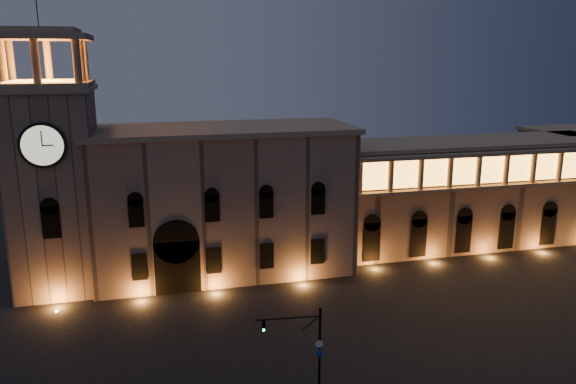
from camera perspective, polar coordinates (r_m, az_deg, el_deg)
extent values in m
plane|color=black|center=(51.14, -0.56, -16.43)|extent=(160.00, 160.00, 0.00)
cube|color=#826755|center=(67.74, -6.59, -1.05)|extent=(30.00, 12.00, 17.00)
cube|color=gray|center=(66.05, -6.80, 6.35)|extent=(30.80, 12.80, 0.60)
cube|color=black|center=(63.81, -11.18, -7.36)|extent=(5.00, 1.40, 6.00)
cylinder|color=black|center=(62.81, -11.31, -4.81)|extent=(5.00, 1.40, 5.00)
cube|color=#FF9E32|center=(63.70, -11.17, -7.60)|extent=(4.20, 0.20, 5.00)
cube|color=#826755|center=(66.45, -22.54, -0.10)|extent=(9.00, 9.00, 22.00)
cube|color=gray|center=(64.89, -23.46, 9.59)|extent=(9.80, 9.80, 0.50)
cylinder|color=black|center=(60.81, -23.66, 4.37)|extent=(4.60, 0.35, 4.60)
cylinder|color=beige|center=(60.67, -23.68, 4.35)|extent=(4.00, 0.12, 4.00)
cube|color=gray|center=(64.86, -23.50, 10.03)|extent=(9.40, 9.40, 0.50)
cube|color=#FF9E32|center=(64.85, -23.53, 10.29)|extent=(6.80, 6.80, 0.15)
cylinder|color=gray|center=(61.05, -24.27, 12.01)|extent=(0.76, 0.76, 4.20)
cylinder|color=gray|center=(60.53, -20.66, 12.32)|extent=(0.76, 0.76, 4.20)
cylinder|color=gray|center=(69.22, -26.36, 11.87)|extent=(0.76, 0.76, 4.20)
cylinder|color=gray|center=(68.55, -23.19, 12.17)|extent=(0.76, 0.76, 4.20)
cylinder|color=gray|center=(68.09, -19.97, 12.45)|extent=(0.76, 0.76, 4.20)
cylinder|color=gray|center=(65.50, -27.04, 11.77)|extent=(0.76, 0.76, 4.20)
cylinder|color=gray|center=(64.31, -20.29, 12.39)|extent=(0.76, 0.76, 4.20)
cube|color=gray|center=(64.82, -23.91, 14.21)|extent=(9.80, 9.80, 0.60)
cube|color=gray|center=(64.84, -23.97, 14.73)|extent=(7.50, 7.50, 0.60)
cylinder|color=black|center=(64.96, -24.17, 16.75)|extent=(0.10, 0.10, 4.00)
cube|color=#7D6250|center=(81.39, 17.69, -0.19)|extent=(40.00, 10.00, 14.00)
cube|color=gray|center=(80.03, 18.06, 4.85)|extent=(40.60, 10.60, 0.50)
cube|color=gray|center=(76.40, 19.95, 0.52)|extent=(40.00, 1.20, 0.40)
cube|color=gray|center=(75.59, 20.21, 3.69)|extent=(40.00, 1.40, 0.50)
cube|color=#FF9E32|center=(76.40, 19.86, 2.22)|extent=(38.00, 0.15, 3.60)
cylinder|color=gray|center=(67.61, 7.31, 1.52)|extent=(0.70, 0.70, 4.00)
cylinder|color=gray|center=(69.15, 10.41, 1.67)|extent=(0.70, 0.70, 4.00)
cylinder|color=gray|center=(70.88, 13.36, 1.82)|extent=(0.70, 0.70, 4.00)
cylinder|color=gray|center=(72.79, 16.16, 1.96)|extent=(0.70, 0.70, 4.00)
cylinder|color=gray|center=(74.86, 18.81, 2.08)|extent=(0.70, 0.70, 4.00)
cylinder|color=gray|center=(77.09, 21.32, 2.19)|extent=(0.70, 0.70, 4.00)
cylinder|color=gray|center=(79.45, 23.68, 2.29)|extent=(0.70, 0.70, 4.00)
cylinder|color=gray|center=(81.94, 25.90, 2.38)|extent=(0.70, 0.70, 4.00)
cylinder|color=black|center=(45.12, 3.23, -15.84)|extent=(0.20, 0.20, 6.90)
sphere|color=black|center=(43.47, 3.29, -11.77)|extent=(0.28, 0.28, 0.28)
cylinder|color=black|center=(43.35, 0.01, -12.69)|extent=(4.92, 0.62, 0.12)
cube|color=black|center=(43.37, -2.51, -13.42)|extent=(0.32, 0.31, 0.84)
cylinder|color=#0CE53F|center=(43.36, -2.49, -13.84)|extent=(0.18, 0.10, 0.18)
cylinder|color=silver|center=(44.65, 3.21, -15.16)|extent=(0.59, 0.10, 0.59)
cylinder|color=navy|center=(45.04, 3.20, -16.04)|extent=(0.59, 0.10, 0.59)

